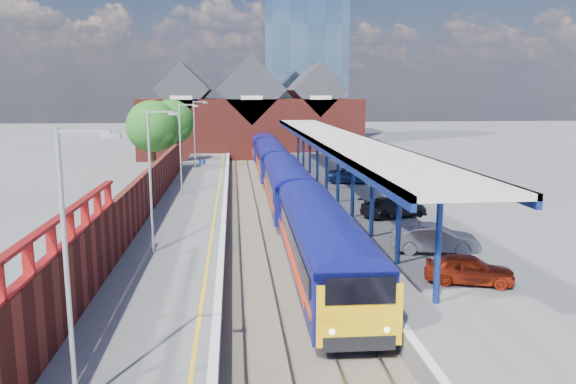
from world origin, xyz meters
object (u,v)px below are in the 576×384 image
platform_sign (202,169)px  parked_car_red (469,269)px  train (278,169)px  lamp_post_b (153,172)px  lamp_post_d (196,130)px  lamp_post_a (71,253)px  parked_car_blue (354,176)px  parked_car_dark (394,207)px  lamp_post_c (182,143)px  parked_car_silver (435,239)px

platform_sign → parked_car_red: platform_sign is taller
train → lamp_post_b: lamp_post_b is taller
lamp_post_d → parked_car_red: lamp_post_d is taller
lamp_post_a → parked_car_blue: lamp_post_a is taller
parked_car_dark → parked_car_red: bearing=161.3°
train → lamp_post_c: lamp_post_c is taller
lamp_post_c → lamp_post_d: 16.00m
lamp_post_b → parked_car_blue: bearing=54.9°
train → parked_car_silver: 24.35m
lamp_post_a → lamp_post_d: same height
lamp_post_d → parked_car_red: (13.51, -37.96, -3.38)m
lamp_post_c → platform_sign: 3.34m
train → lamp_post_b: bearing=-109.5°
lamp_post_b → parked_car_dark: size_ratio=1.58×
lamp_post_b → parked_car_dark: 15.87m
platform_sign → parked_car_red: 26.89m
lamp_post_a → platform_sign: lamp_post_a is taller
lamp_post_d → parked_car_dark: bearing=-61.1°
parked_car_silver → platform_sign: bearing=42.6°
lamp_post_d → train: bearing=-51.2°
lamp_post_c → parked_car_silver: (13.70, -17.41, -3.30)m
lamp_post_b → lamp_post_c: same height
platform_sign → parked_car_blue: (12.98, 2.45, -1.04)m
parked_car_red → parked_car_dark: (0.49, 12.65, 0.03)m
platform_sign → parked_car_dark: bearing=-41.8°
lamp_post_d → lamp_post_c: bearing=-90.0°
parked_car_dark → lamp_post_c: bearing=39.9°
platform_sign → lamp_post_c: bearing=-124.3°
parked_car_red → parked_car_dark: parked_car_dark is taller
platform_sign → parked_car_dark: platform_sign is taller
train → lamp_post_d: bearing=128.8°
lamp_post_c → lamp_post_a: bearing=-90.0°
train → parked_car_silver: (5.85, -23.63, -0.42)m
train → lamp_post_b: (-7.86, -22.22, 2.87)m
lamp_post_d → platform_sign: bearing=-84.4°
lamp_post_a → lamp_post_c: size_ratio=1.00×
platform_sign → lamp_post_b: bearing=-94.3°
platform_sign → parked_car_dark: 17.00m
platform_sign → parked_car_dark: size_ratio=0.57×
lamp_post_b → platform_sign: bearing=85.7°
train → parked_car_red: 28.75m
parked_car_silver → parked_car_blue: 21.87m
lamp_post_a → parked_car_silver: (13.70, 12.59, -3.30)m
parked_car_dark → lamp_post_b: bearing=99.0°
lamp_post_b → parked_car_red: (13.51, -5.96, -3.38)m
parked_car_silver → lamp_post_a: bearing=142.8°
train → parked_car_dark: size_ratio=14.92×
lamp_post_a → lamp_post_b: 14.00m
lamp_post_d → parked_car_red: 40.44m
train → lamp_post_d: 12.87m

